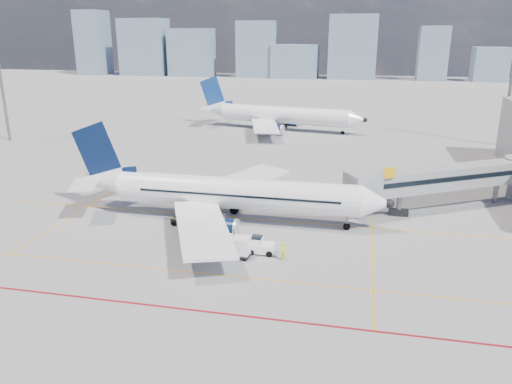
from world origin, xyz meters
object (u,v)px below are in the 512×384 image
(main_aircraft, at_px, (223,193))
(baggage_tug, at_px, (260,246))
(belt_loader, at_px, (190,221))
(ramp_worker, at_px, (284,252))
(cargo_dolly, at_px, (232,246))
(second_aircraft, at_px, (278,115))

(main_aircraft, height_order, baggage_tug, main_aircraft)
(main_aircraft, xyz_separation_m, belt_loader, (-3.08, -2.50, -2.63))
(baggage_tug, distance_m, belt_loader, 10.40)
(baggage_tug, xyz_separation_m, ramp_worker, (2.47, -1.09, 0.08))
(main_aircraft, relative_size, cargo_dolly, 9.70)
(second_aircraft, bearing_deg, belt_loader, -80.20)
(main_aircraft, distance_m, ramp_worker, 12.43)
(baggage_tug, height_order, cargo_dolly, cargo_dolly)
(ramp_worker, bearing_deg, baggage_tug, 79.44)
(main_aircraft, bearing_deg, baggage_tug, -53.22)
(main_aircraft, relative_size, second_aircraft, 0.97)
(second_aircraft, relative_size, baggage_tug, 15.24)
(ramp_worker, bearing_deg, belt_loader, 73.66)
(baggage_tug, bearing_deg, ramp_worker, -23.25)
(belt_loader, xyz_separation_m, ramp_worker, (11.37, -6.46, 0.30))
(second_aircraft, xyz_separation_m, cargo_dolly, (6.59, -64.17, -2.13))
(baggage_tug, bearing_deg, belt_loader, 149.48)
(main_aircraft, bearing_deg, belt_loader, -140.64)
(main_aircraft, distance_m, second_aircraft, 55.23)
(main_aircraft, xyz_separation_m, second_aircraft, (-3.21, 55.14, -0.00))
(belt_loader, bearing_deg, cargo_dolly, -36.16)
(cargo_dolly, xyz_separation_m, ramp_worker, (4.92, 0.07, -0.20))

